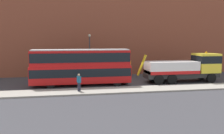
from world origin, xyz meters
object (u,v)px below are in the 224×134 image
Objects in this scene: double_decker_bus at (81,66)px; street_lamp at (90,52)px; pedestrian_onlooker at (79,83)px; recovery_tow_truck at (185,67)px.

double_decker_bus is 5.94m from street_lamp.
pedestrian_onlooker is 0.29× the size of street_lamp.
street_lamp reaches higher than recovery_tow_truck.
recovery_tow_truck is at bearing 0.01° from double_decker_bus.
street_lamp reaches higher than pedestrian_onlooker.
street_lamp reaches higher than double_decker_bus.
recovery_tow_truck is at bearing -26.90° from street_lamp.
double_decker_bus is at bearing -104.72° from street_lamp.
recovery_tow_truck reaches higher than pedestrian_onlooker.
street_lamp is at bearing 153.12° from recovery_tow_truck.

